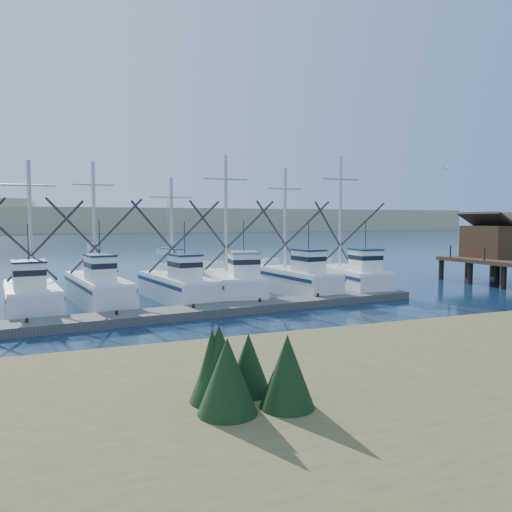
# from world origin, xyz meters

# --- Properties ---
(ground) EXTENTS (500.00, 500.00, 0.00)m
(ground) POSITION_xyz_m (0.00, 0.00, 0.00)
(ground) COLOR #0B1833
(ground) RESTS_ON ground
(shore_bank) EXTENTS (40.00, 10.00, 1.60)m
(shore_bank) POSITION_xyz_m (-8.00, -10.00, 0.80)
(shore_bank) COLOR #4C422D
(shore_bank) RESTS_ON ground
(floating_dock) EXTENTS (32.83, 5.84, 0.44)m
(floating_dock) POSITION_xyz_m (-7.28, 6.68, 0.22)
(floating_dock) COLOR #55504C
(floating_dock) RESTS_ON ground
(dune_ridge) EXTENTS (360.00, 60.00, 10.00)m
(dune_ridge) POSITION_xyz_m (0.00, 210.00, 5.00)
(dune_ridge) COLOR tan
(dune_ridge) RESTS_ON ground
(trawler_fleet) EXTENTS (32.27, 9.08, 9.66)m
(trawler_fleet) POSITION_xyz_m (-6.68, 11.81, 0.98)
(trawler_fleet) COLOR white
(trawler_fleet) RESTS_ON ground
(sailboat_near) EXTENTS (2.71, 6.60, 8.10)m
(sailboat_near) POSITION_xyz_m (3.31, 53.56, 0.49)
(sailboat_near) COLOR white
(sailboat_near) RESTS_ON ground
(sailboat_far) EXTENTS (1.91, 4.92, 8.10)m
(sailboat_far) POSITION_xyz_m (-5.84, 72.56, 0.50)
(sailboat_far) COLOR white
(sailboat_far) RESTS_ON ground
(flying_gull) EXTENTS (1.02, 0.19, 0.19)m
(flying_gull) POSITION_xyz_m (13.93, 9.53, 8.70)
(flying_gull) COLOR white
(flying_gull) RESTS_ON ground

